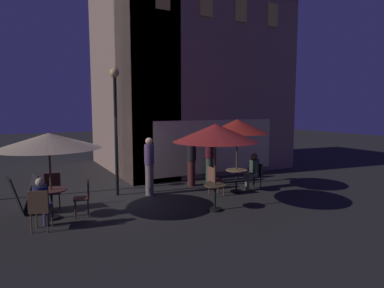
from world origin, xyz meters
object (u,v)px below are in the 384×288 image
patron_seated_0 (253,169)px  patron_seated_1 (42,200)px  cafe_chair_3 (85,195)px  patron_standing_2 (191,161)px  cafe_table_2 (51,197)px  cafe_table_0 (215,193)px  patron_standing_4 (149,166)px  cafe_chair_4 (53,188)px  cafe_chair_1 (256,174)px  patio_umbrella_2 (49,141)px  cafe_chair_2 (40,207)px  cafe_chair_0 (214,178)px  street_lamp_near_corner (115,111)px  menu_sandwich_board (23,195)px  patio_umbrella_0 (215,133)px  cafe_table_1 (236,176)px  patio_umbrella_1 (237,127)px  patron_standing_3 (209,159)px

patron_seated_0 → patron_seated_1: patron_seated_0 is taller
cafe_chair_3 → patron_standing_2: size_ratio=0.52×
cafe_table_2 → cafe_chair_3: cafe_chair_3 is taller
cafe_table_0 → cafe_table_2: (-3.96, 1.38, 0.08)m
cafe_chair_3 → patron_standing_4: (2.22, 1.16, 0.40)m
cafe_chair_4 → cafe_chair_1: bearing=89.6°
patio_umbrella_2 → cafe_chair_2: patio_umbrella_2 is taller
cafe_chair_1 → patron_standing_2: (-1.72, 1.47, 0.36)m
cafe_chair_0 → patron_seated_1: (-5.03, -0.62, 0.13)m
street_lamp_near_corner → cafe_table_0: bearing=-56.2°
cafe_chair_0 → street_lamp_near_corner: bearing=151.2°
menu_sandwich_board → patio_umbrella_0: 5.29m
cafe_chair_0 → cafe_table_1: bearing=0.0°
cafe_chair_0 → patio_umbrella_1: bearing=-0.0°
cafe_chair_2 → patron_seated_1: bearing=0.0°
cafe_chair_0 → cafe_table_2: bearing=179.6°
street_lamp_near_corner → cafe_table_2: size_ratio=5.31×
menu_sandwich_board → patron_standing_4: patron_standing_4 is taller
patron_seated_1 → street_lamp_near_corner: bearing=-26.5°
cafe_table_2 → patron_seated_0: 6.35m
street_lamp_near_corner → cafe_chair_2: size_ratio=4.14×
street_lamp_near_corner → cafe_chair_2: (-2.39, -2.27, -2.09)m
cafe_table_2 → cafe_chair_2: bearing=-111.3°
cafe_chair_2 → cafe_chair_4: cafe_chair_4 is taller
cafe_chair_2 → cafe_chair_3: 1.28m
menu_sandwich_board → cafe_table_0: 5.05m
menu_sandwich_board → patron_seated_0: bearing=-15.5°
cafe_table_2 → patio_umbrella_1: (5.63, -0.07, 1.62)m
cafe_table_0 → patio_umbrella_1: 2.72m
cafe_chair_4 → patron_standing_3: bearing=106.3°
street_lamp_near_corner → cafe_table_1: 4.42m
cafe_chair_2 → patron_standing_2: 5.58m
cafe_chair_1 → cafe_chair_2: (-6.81, -0.80, 0.05)m
patio_umbrella_1 → cafe_table_1: bearing=90.0°
cafe_table_2 → patron_standing_2: (4.76, 1.44, 0.34)m
patio_umbrella_1 → cafe_chair_1: (0.85, 0.04, -1.64)m
cafe_chair_2 → patron_seated_0: 6.71m
patio_umbrella_0 → patron_standing_2: patio_umbrella_0 is taller
cafe_table_1 → cafe_table_2: bearing=179.3°
cafe_table_0 → cafe_chair_2: size_ratio=0.74×
cafe_table_2 → cafe_chair_4: (0.11, 0.85, 0.04)m
cafe_table_0 → patio_umbrella_1: (1.68, 1.31, 1.70)m
menu_sandwich_board → patio_umbrella_1: patio_umbrella_1 is taller
cafe_table_2 → cafe_chair_4: bearing=82.5°
patio_umbrella_0 → patron_seated_0: bearing=29.4°
cafe_table_1 → patio_umbrella_2: bearing=179.3°
patron_standing_2 → patron_standing_4: bearing=30.0°
cafe_table_1 → patron_standing_4: 2.87m
cafe_chair_4 → cafe_chair_3: bearing=40.5°
cafe_chair_4 → patron_seated_1: size_ratio=0.81×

